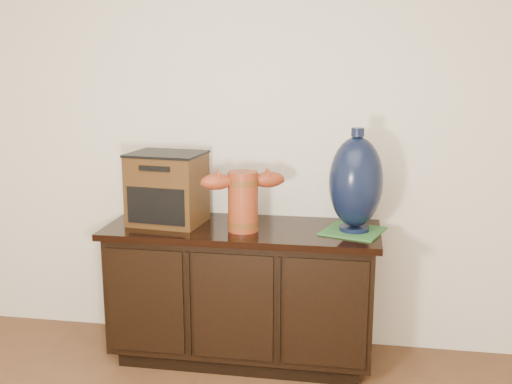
% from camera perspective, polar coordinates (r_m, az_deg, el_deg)
% --- Properties ---
extents(sideboard, '(1.46, 0.56, 0.75)m').
position_cam_1_polar(sideboard, '(3.33, -1.30, -9.45)').
color(sideboard, black).
rests_on(sideboard, ground).
extents(terracotta_vessel, '(0.44, 0.24, 0.31)m').
position_cam_1_polar(terracotta_vessel, '(3.10, -1.25, -0.54)').
color(terracotta_vessel, '#953A1B').
rests_on(terracotta_vessel, sideboard).
extents(tv_radio, '(0.42, 0.35, 0.39)m').
position_cam_1_polar(tv_radio, '(3.28, -8.44, 0.35)').
color(tv_radio, '#3F260F').
rests_on(tv_radio, sideboard).
extents(green_mat, '(0.36, 0.36, 0.01)m').
position_cam_1_polar(green_mat, '(3.15, 9.22, -3.69)').
color(green_mat, '#2D642D').
rests_on(green_mat, sideboard).
extents(lamp_base, '(0.35, 0.35, 0.53)m').
position_cam_1_polar(lamp_base, '(3.09, 9.49, 0.90)').
color(lamp_base, black).
rests_on(lamp_base, green_mat).
extents(spray_can, '(0.07, 0.07, 0.19)m').
position_cam_1_polar(spray_can, '(3.31, -5.92, -1.24)').
color(spray_can, '#4F0D15').
rests_on(spray_can, sideboard).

